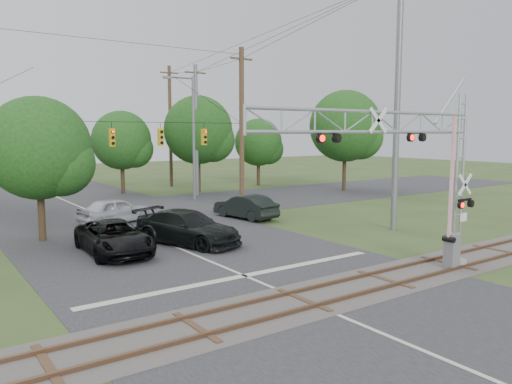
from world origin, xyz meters
TOP-DOWN VIEW (x-y plane):
  - ground at (0.00, 0.00)m, footprint 160.00×160.00m
  - road_main at (0.00, 10.00)m, footprint 14.00×90.00m
  - road_cross at (0.00, 24.00)m, footprint 90.00×12.00m
  - railroad_track at (0.00, 2.00)m, footprint 90.00×3.20m
  - crossing_gantry at (4.80, 1.64)m, footprint 11.06×0.90m
  - traffic_signal_span at (0.93, 20.00)m, footprint 19.34×0.36m
  - pickup_black at (-2.84, 11.97)m, footprint 2.76×5.57m
  - car_dark at (0.82, 11.79)m, footprint 4.34×6.24m
  - sedan_silver at (-0.07, 19.52)m, footprint 4.93×2.87m
  - suv_dark at (7.36, 16.37)m, footprint 2.30×4.89m
  - streetlight at (8.69, 26.14)m, footprint 2.68×0.28m
  - utility_poles at (2.77, 22.45)m, footprint 26.23×28.73m
  - treeline at (0.60, 30.11)m, footprint 54.05×23.34m

SIDE VIEW (x-z plane):
  - ground at x=0.00m, z-range 0.00..0.00m
  - road_main at x=0.00m, z-range 0.00..0.02m
  - road_cross at x=0.00m, z-range 0.00..0.02m
  - railroad_track at x=0.00m, z-range -0.05..0.11m
  - pickup_black at x=-2.84m, z-range 0.00..1.52m
  - suv_dark at x=7.36m, z-range 0.00..1.55m
  - sedan_silver at x=-0.07m, z-range 0.00..1.58m
  - car_dark at x=0.82m, z-range 0.00..1.68m
  - crossing_gantry at x=4.80m, z-range 0.87..7.93m
  - streetlight at x=8.69m, z-range 0.60..10.64m
  - treeline at x=0.60m, z-range 0.75..10.52m
  - traffic_signal_span at x=0.93m, z-range -0.08..11.42m
  - utility_poles at x=2.77m, z-range -0.98..13.56m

